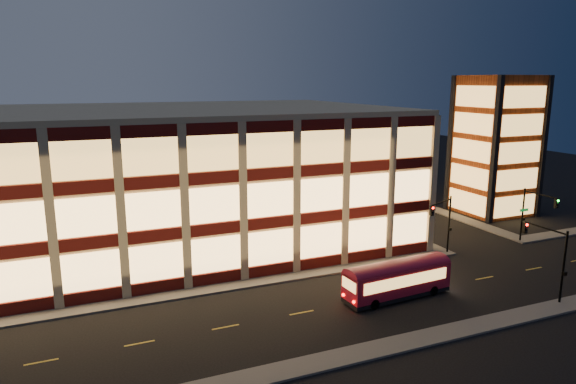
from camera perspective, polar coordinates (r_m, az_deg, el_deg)
name	(u,v)px	position (r m, az deg, el deg)	size (l,w,h in m)	color
ground	(229,292)	(44.06, -6.61, -10.96)	(200.00, 200.00, 0.00)	black
sidewalk_office_south	(191,292)	(44.27, -10.78, -10.88)	(54.00, 2.00, 0.15)	#514F4C
sidewalk_office_east	(361,215)	(67.76, 8.13, -2.60)	(2.00, 30.00, 0.15)	#514F4C
sidewalk_tower_south	(561,234)	(67.12, 28.03, -4.10)	(14.00, 2.00, 0.15)	#514F4C
sidewalk_tower_west	(430,208)	(73.91, 15.47, -1.68)	(2.00, 30.00, 0.15)	#514F4C
sidewalk_near	(289,370)	(33.08, 0.16, -19.14)	(100.00, 2.00, 0.15)	#514F4C
office_building	(157,176)	(57.37, -14.40, 1.77)	(50.45, 30.45, 14.50)	tan
stair_tower	(495,146)	(72.58, 22.05, 4.79)	(8.60, 8.60, 18.00)	#8C3814
traffic_signal_far	(443,217)	(53.11, 16.85, -2.67)	(3.79, 1.87, 6.00)	black
traffic_signal_right	(534,208)	(60.28, 25.68, -1.63)	(1.20, 4.37, 6.00)	black
traffic_signal_near	(549,249)	(46.38, 27.01, -5.63)	(0.32, 4.45, 6.00)	black
trolley_bus	(397,277)	(43.01, 12.04, -9.25)	(9.37, 2.94, 3.13)	maroon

